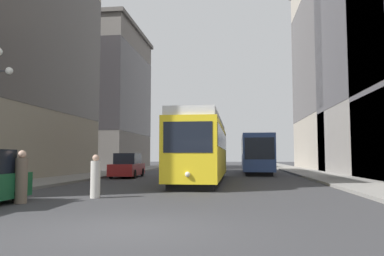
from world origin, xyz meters
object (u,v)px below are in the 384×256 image
at_px(streetcar, 202,148).
at_px(transit_bus, 256,153).
at_px(pedestrian_crossing_far, 95,178).
at_px(parked_car_left_mid, 128,166).
at_px(pedestrian_crossing_near, 21,179).

relative_size(streetcar, transit_bus, 1.08).
distance_m(streetcar, pedestrian_crossing_far, 10.09).
bearing_deg(parked_car_left_mid, streetcar, -37.97).
bearing_deg(parked_car_left_mid, pedestrian_crossing_far, -81.40).
height_order(transit_bus, parked_car_left_mid, transit_bus).
xyz_separation_m(transit_bus, pedestrian_crossing_far, (-7.20, -22.09, -1.18)).
xyz_separation_m(streetcar, pedestrian_crossing_near, (-5.14, -11.29, -1.27)).
bearing_deg(transit_bus, pedestrian_crossing_near, -110.52).
bearing_deg(parked_car_left_mid, transit_bus, 36.63).
xyz_separation_m(streetcar, transit_bus, (3.96, 12.63, -0.15)).
bearing_deg(streetcar, pedestrian_crossing_near, -114.39).
height_order(streetcar, parked_car_left_mid, streetcar).
bearing_deg(pedestrian_crossing_far, transit_bus, -99.91).
bearing_deg(pedestrian_crossing_far, pedestrian_crossing_near, 52.13).
distance_m(streetcar, pedestrian_crossing_near, 12.47).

